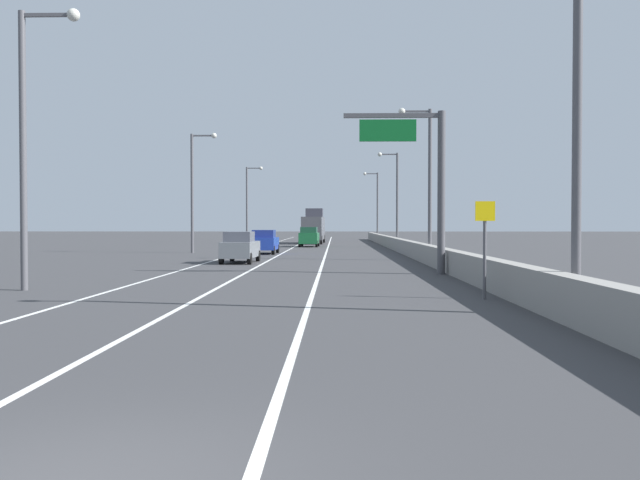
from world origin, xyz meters
The scene contains 18 objects.
ground_plane centered at (0.00, 64.00, 0.00)m, with size 320.00×320.00×0.00m, color #38383A.
lane_stripe_left centered at (-5.50, 55.00, 0.00)m, with size 0.16×130.00×0.00m, color silver.
lane_stripe_center centered at (-2.00, 55.00, 0.00)m, with size 0.16×130.00×0.00m, color silver.
lane_stripe_right centered at (1.50, 55.00, 0.00)m, with size 0.16×130.00×0.00m, color silver.
jersey_barrier_right centered at (7.73, 40.00, 0.55)m, with size 0.60×120.00×1.10m, color gray.
overhead_sign_gantry centered at (6.38, 25.19, 4.73)m, with size 4.68×0.36×7.50m.
speed_advisory_sign centered at (6.83, 14.91, 1.76)m, with size 0.60×0.11×3.00m.
lamp_post_right_near centered at (8.04, 11.30, 5.61)m, with size 2.14×0.44×9.72m.
lamp_post_right_second centered at (8.02, 37.17, 5.61)m, with size 2.14×0.44×9.72m.
lamp_post_right_third centered at (8.33, 63.04, 5.61)m, with size 2.14×0.44×9.72m.
lamp_post_right_fourth centered at (7.94, 88.91, 5.61)m, with size 2.14×0.44×9.72m.
lamp_post_left_near centered at (-8.30, 17.30, 5.61)m, with size 2.14×0.44×9.72m.
lamp_post_left_mid centered at (-9.11, 48.35, 5.61)m, with size 2.14×0.44×9.72m.
lamp_post_left_far centered at (-8.78, 79.39, 5.61)m, with size 2.14×0.44×9.72m.
car_blue_0 centered at (-3.33, 46.75, 0.94)m, with size 2.00×4.24×1.88m.
car_green_1 centered at (-0.47, 63.67, 1.02)m, with size 2.08×4.20×2.05m.
car_gray_2 centered at (-3.45, 34.24, 0.94)m, with size 1.96×4.39×1.88m.
box_truck centered at (-0.42, 76.14, 1.98)m, with size 2.69×9.12×4.32m.
Camera 1 is at (2.25, -5.61, 2.28)m, focal length 37.49 mm.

